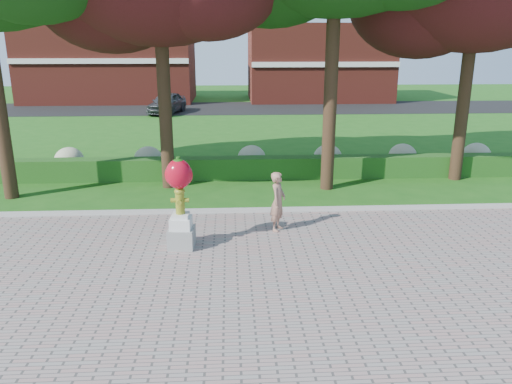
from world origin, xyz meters
TOP-DOWN VIEW (x-y plane):
  - ground at (0.00, 0.00)m, footprint 100.00×100.00m
  - walkway at (0.00, -4.00)m, footprint 40.00×14.00m
  - curb at (0.00, 3.00)m, footprint 40.00×0.18m
  - lawn_hedge at (0.00, 7.00)m, footprint 24.00×0.70m
  - hydrangea_row at (0.57, 8.00)m, footprint 20.10×1.10m
  - street at (0.00, 28.00)m, footprint 50.00×8.00m
  - building_left at (-10.00, 34.00)m, footprint 14.00×8.00m
  - building_right at (8.00, 34.00)m, footprint 12.00×8.00m
  - hydrant_sculpture at (-1.05, 0.43)m, footprint 0.66×0.66m
  - woman at (1.41, 1.49)m, footprint 0.58×0.69m
  - parked_car at (-4.28, 25.19)m, footprint 2.74×4.64m

SIDE VIEW (x-z plane):
  - ground at x=0.00m, z-range 0.00..0.00m
  - street at x=0.00m, z-range 0.00..0.02m
  - walkway at x=0.00m, z-range 0.00..0.04m
  - curb at x=0.00m, z-range 0.00..0.15m
  - lawn_hedge at x=0.00m, z-range 0.00..0.80m
  - hydrangea_row at x=0.57m, z-range 0.06..1.04m
  - parked_car at x=-4.28m, z-range 0.02..1.50m
  - woman at x=1.41m, z-range 0.04..1.64m
  - hydrant_sculpture at x=-1.05m, z-range 0.11..2.38m
  - building_right at x=8.00m, z-range 0.00..6.40m
  - building_left at x=-10.00m, z-range 0.00..7.00m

